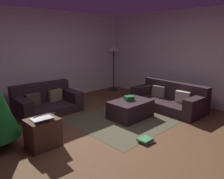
{
  "coord_description": "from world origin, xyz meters",
  "views": [
    {
      "loc": [
        -2.74,
        -2.77,
        1.89
      ],
      "look_at": [
        0.5,
        0.58,
        0.75
      ],
      "focal_mm": 35.36,
      "sensor_mm": 36.0,
      "label": 1
    }
  ],
  "objects_px": {
    "couch_left": "(46,102)",
    "tv_remote": "(129,99)",
    "side_table": "(43,133)",
    "book_stack": "(146,140)",
    "corner_lamp": "(114,51)",
    "couch_right": "(169,99)",
    "laptop": "(43,117)",
    "ottoman": "(131,109)",
    "gift_box": "(129,98)"
  },
  "relations": [
    {
      "from": "couch_left",
      "to": "tv_remote",
      "type": "relative_size",
      "value": 9.74
    },
    {
      "from": "couch_left",
      "to": "side_table",
      "type": "distance_m",
      "value": 1.9
    },
    {
      "from": "tv_remote",
      "to": "side_table",
      "type": "bearing_deg",
      "value": 169.34
    },
    {
      "from": "book_stack",
      "to": "corner_lamp",
      "type": "distance_m",
      "value": 4.25
    },
    {
      "from": "side_table",
      "to": "book_stack",
      "type": "distance_m",
      "value": 1.83
    },
    {
      "from": "couch_right",
      "to": "tv_remote",
      "type": "bearing_deg",
      "value": 77.55
    },
    {
      "from": "couch_left",
      "to": "side_table",
      "type": "bearing_deg",
      "value": 63.41
    },
    {
      "from": "laptop",
      "to": "book_stack",
      "type": "xyz_separation_m",
      "value": [
        1.41,
        -1.09,
        -0.52
      ]
    },
    {
      "from": "couch_left",
      "to": "ottoman",
      "type": "height_order",
      "value": "couch_left"
    },
    {
      "from": "book_stack",
      "to": "couch_right",
      "type": "bearing_deg",
      "value": 20.88
    },
    {
      "from": "laptop",
      "to": "gift_box",
      "type": "bearing_deg",
      "value": -0.19
    },
    {
      "from": "couch_left",
      "to": "book_stack",
      "type": "xyz_separation_m",
      "value": [
        0.49,
        -2.82,
        -0.23
      ]
    },
    {
      "from": "gift_box",
      "to": "side_table",
      "type": "height_order",
      "value": "gift_box"
    },
    {
      "from": "side_table",
      "to": "book_stack",
      "type": "xyz_separation_m",
      "value": [
        1.41,
        -1.16,
        -0.22
      ]
    },
    {
      "from": "couch_right",
      "to": "corner_lamp",
      "type": "bearing_deg",
      "value": -4.85
    },
    {
      "from": "couch_right",
      "to": "corner_lamp",
      "type": "height_order",
      "value": "corner_lamp"
    },
    {
      "from": "corner_lamp",
      "to": "side_table",
      "type": "bearing_deg",
      "value": -150.83
    },
    {
      "from": "laptop",
      "to": "book_stack",
      "type": "distance_m",
      "value": 1.86
    },
    {
      "from": "laptop",
      "to": "corner_lamp",
      "type": "distance_m",
      "value": 4.43
    },
    {
      "from": "ottoman",
      "to": "laptop",
      "type": "bearing_deg",
      "value": 178.21
    },
    {
      "from": "couch_left",
      "to": "ottoman",
      "type": "relative_size",
      "value": 1.61
    },
    {
      "from": "couch_right",
      "to": "corner_lamp",
      "type": "relative_size",
      "value": 1.18
    },
    {
      "from": "laptop",
      "to": "side_table",
      "type": "bearing_deg",
      "value": 87.26
    },
    {
      "from": "couch_left",
      "to": "tv_remote",
      "type": "distance_m",
      "value": 2.12
    },
    {
      "from": "couch_right",
      "to": "laptop",
      "type": "xyz_separation_m",
      "value": [
        -3.39,
        0.34,
        0.29
      ]
    },
    {
      "from": "corner_lamp",
      "to": "book_stack",
      "type": "bearing_deg",
      "value": -125.93
    },
    {
      "from": "ottoman",
      "to": "tv_remote",
      "type": "bearing_deg",
      "value": 70.59
    },
    {
      "from": "ottoman",
      "to": "couch_right",
      "type": "bearing_deg",
      "value": -12.24
    },
    {
      "from": "couch_right",
      "to": "ottoman",
      "type": "relative_size",
      "value": 2.0
    },
    {
      "from": "tv_remote",
      "to": "laptop",
      "type": "distance_m",
      "value": 2.18
    },
    {
      "from": "couch_left",
      "to": "tv_remote",
      "type": "xyz_separation_m",
      "value": [
        1.25,
        -1.71,
        0.16
      ]
    },
    {
      "from": "gift_box",
      "to": "side_table",
      "type": "relative_size",
      "value": 0.39
    },
    {
      "from": "tv_remote",
      "to": "corner_lamp",
      "type": "distance_m",
      "value": 2.85
    },
    {
      "from": "corner_lamp",
      "to": "tv_remote",
      "type": "bearing_deg",
      "value": -126.54
    },
    {
      "from": "laptop",
      "to": "couch_left",
      "type": "bearing_deg",
      "value": 61.79
    },
    {
      "from": "couch_left",
      "to": "tv_remote",
      "type": "height_order",
      "value": "couch_left"
    },
    {
      "from": "ottoman",
      "to": "gift_box",
      "type": "xyz_separation_m",
      "value": [
        0.01,
        0.06,
        0.26
      ]
    },
    {
      "from": "couch_right",
      "to": "book_stack",
      "type": "distance_m",
      "value": 2.14
    },
    {
      "from": "gift_box",
      "to": "corner_lamp",
      "type": "xyz_separation_m",
      "value": [
        1.61,
        2.17,
        0.93
      ]
    },
    {
      "from": "couch_left",
      "to": "couch_right",
      "type": "xyz_separation_m",
      "value": [
        2.47,
        -2.06,
        0.0
      ]
    },
    {
      "from": "couch_right",
      "to": "tv_remote",
      "type": "height_order",
      "value": "couch_right"
    },
    {
      "from": "tv_remote",
      "to": "laptop",
      "type": "xyz_separation_m",
      "value": [
        -2.18,
        -0.02,
        0.14
      ]
    },
    {
      "from": "laptop",
      "to": "corner_lamp",
      "type": "height_order",
      "value": "corner_lamp"
    },
    {
      "from": "gift_box",
      "to": "side_table",
      "type": "xyz_separation_m",
      "value": [
        -2.16,
        0.07,
        -0.21
      ]
    },
    {
      "from": "ottoman",
      "to": "book_stack",
      "type": "xyz_separation_m",
      "value": [
        -0.74,
        -1.03,
        -0.17
      ]
    },
    {
      "from": "couch_right",
      "to": "book_stack",
      "type": "bearing_deg",
      "value": 114.62
    },
    {
      "from": "ottoman",
      "to": "side_table",
      "type": "height_order",
      "value": "side_table"
    },
    {
      "from": "couch_right",
      "to": "gift_box",
      "type": "relative_size",
      "value": 9.53
    },
    {
      "from": "ottoman",
      "to": "side_table",
      "type": "bearing_deg",
      "value": 176.52
    },
    {
      "from": "couch_left",
      "to": "ottoman",
      "type": "distance_m",
      "value": 2.17
    }
  ]
}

